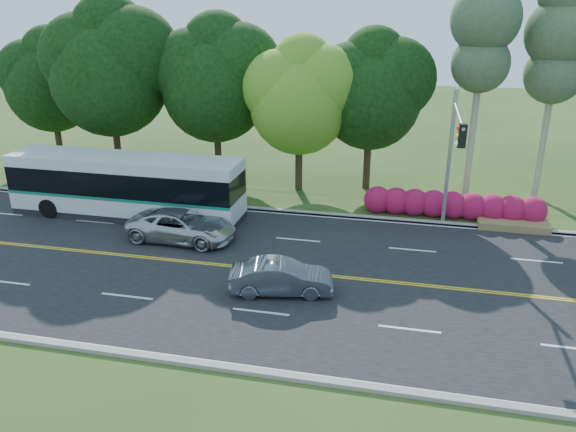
% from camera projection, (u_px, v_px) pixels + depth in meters
% --- Properties ---
extents(ground, '(120.00, 120.00, 0.00)m').
position_uv_depth(ground, '(293.00, 273.00, 24.25)').
color(ground, '#2A4517').
rests_on(ground, ground).
extents(road, '(60.00, 14.00, 0.02)m').
position_uv_depth(road, '(293.00, 272.00, 24.24)').
color(road, black).
rests_on(road, ground).
extents(curb_north, '(60.00, 0.30, 0.15)m').
position_uv_depth(curb_north, '(320.00, 214.00, 30.73)').
color(curb_north, gray).
rests_on(curb_north, ground).
extents(curb_south, '(60.00, 0.30, 0.15)m').
position_uv_depth(curb_south, '(246.00, 371.00, 17.71)').
color(curb_south, gray).
rests_on(curb_south, ground).
extents(grass_verge, '(60.00, 4.00, 0.10)m').
position_uv_depth(grass_verge, '(326.00, 203.00, 32.43)').
color(grass_verge, '#2A4517').
rests_on(grass_verge, ground).
extents(lane_markings, '(57.60, 13.82, 0.00)m').
position_uv_depth(lane_markings, '(291.00, 272.00, 24.26)').
color(lane_markings, gold).
rests_on(lane_markings, road).
extents(tree_row, '(44.70, 9.10, 13.84)m').
position_uv_depth(tree_row, '(252.00, 76.00, 33.92)').
color(tree_row, black).
rests_on(tree_row, ground).
extents(bougainvillea_hedge, '(9.50, 2.25, 1.50)m').
position_uv_depth(bougainvillea_hedge, '(456.00, 206.00, 29.96)').
color(bougainvillea_hedge, maroon).
rests_on(bougainvillea_hedge, ground).
extents(traffic_signal, '(0.42, 6.10, 7.00)m').
position_uv_depth(traffic_signal, '(453.00, 145.00, 26.18)').
color(traffic_signal, '#989BA0').
rests_on(traffic_signal, ground).
extents(transit_bus, '(12.67, 2.91, 3.31)m').
position_uv_depth(transit_bus, '(126.00, 187.00, 30.07)').
color(transit_bus, silver).
rests_on(transit_bus, road).
extents(sedan, '(4.29, 2.20, 1.35)m').
position_uv_depth(sedan, '(281.00, 277.00, 22.31)').
color(sedan, slate).
rests_on(sedan, road).
extents(suv, '(5.37, 2.68, 1.46)m').
position_uv_depth(suv, '(182.00, 226.00, 27.27)').
color(suv, '#BBBCC0').
rests_on(suv, road).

